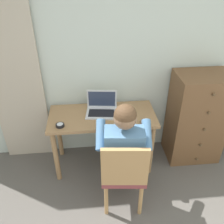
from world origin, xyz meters
TOP-DOWN VIEW (x-y plane):
  - wall_back at (0.00, 2.20)m, footprint 4.80×0.05m
  - curtain_panel at (-1.22, 2.13)m, footprint 0.59×0.03m
  - desk at (-0.27, 1.86)m, footprint 1.20×0.54m
  - dresser at (0.87, 1.92)m, footprint 0.63×0.48m
  - chair at (-0.12, 1.20)m, footprint 0.46×0.44m
  - person_seated at (-0.10, 1.38)m, footprint 0.57×0.61m
  - laptop at (-0.28, 1.93)m, footprint 0.37×0.29m
  - computer_mouse at (0.05, 1.89)m, footprint 0.09×0.11m
  - desk_clock at (-0.73, 1.69)m, footprint 0.09×0.09m

SIDE VIEW (x-z plane):
  - chair at x=-0.12m, z-range 0.06..0.95m
  - dresser at x=0.87m, z-range 0.00..1.14m
  - desk at x=-0.27m, z-range 0.25..0.98m
  - person_seated at x=-0.10m, z-range 0.08..1.29m
  - desk_clock at x=-0.73m, z-range 0.73..0.76m
  - computer_mouse at x=0.05m, z-range 0.73..0.76m
  - laptop at x=-0.28m, z-range 0.66..0.90m
  - curtain_panel at x=-1.22m, z-range 0.00..2.19m
  - wall_back at x=0.00m, z-range 0.00..2.50m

